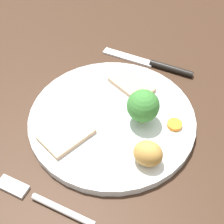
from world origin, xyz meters
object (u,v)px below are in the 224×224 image
Objects in this scene: carrot_coin_front at (175,125)px; fork at (42,200)px; meat_slice_main at (67,134)px; knife at (155,64)px; broccoli_floret at (143,107)px; roast_potato_left at (148,153)px; meat_slice_under at (132,84)px; dinner_plate at (112,119)px.

fork is (-20.03, 11.27, -1.36)cm from carrot_coin_front.
carrot_coin_front is at bearing -54.59° from meat_slice_main.
fork is 0.83× the size of knife.
meat_slice_main is 12.46cm from broccoli_floret.
roast_potato_left is 8.32cm from carrot_coin_front.
meat_slice_main is 3.22× the size of carrot_coin_front.
meat_slice_under is 11.19cm from carrot_coin_front.
carrot_coin_front is at bearing -72.57° from broccoli_floret.
dinner_plate is at bearing 59.01° from roast_potato_left.
dinner_plate reaches higher than fork.
meat_slice_under is at bearing -95.96° from fork.
meat_slice_under is at bearing 37.36° from broccoli_floret.
fork is at bearing 161.41° from broccoli_floret.
roast_potato_left is (1.77, -12.79, 1.55)cm from meat_slice_main.
dinner_plate is 16.45cm from knife.
fork is (-17.11, 1.57, -0.31)cm from dinner_plate.
meat_slice_under is at bearing 34.51° from roast_potato_left.
roast_potato_left is 0.28× the size of fork.
meat_slice_under is at bearing 63.84° from carrot_coin_front.
meat_slice_under is 3.23× the size of carrot_coin_front.
knife is (8.59, -0.83, -1.35)cm from meat_slice_under.
carrot_coin_front is (9.87, -13.88, -0.06)cm from meat_slice_main.
broccoli_floret reaches higher than fork.
roast_potato_left is 1.80× the size of carrot_coin_front.
meat_slice_main reaches higher than dinner_plate.
meat_slice_under reaches higher than knife.
meat_slice_under is 0.50× the size of fork.
carrot_coin_front reaches higher than dinner_plate.
meat_slice_under reaches higher than carrot_coin_front.
meat_slice_main is 0.50× the size of fork.
roast_potato_left reaches higher than meat_slice_main.
meat_slice_under is 15.88cm from roast_potato_left.
meat_slice_main is at bearing 75.54° from knife.
meat_slice_main is at bearing 148.94° from dinner_plate.
roast_potato_left is 7.76cm from broccoli_floret.
meat_slice_under is 8.73cm from knife.
roast_potato_left is 0.23× the size of knife.
meat_slice_main is at bearing 165.47° from meat_slice_under.
knife is at bearing 15.34° from broccoli_floret.
roast_potato_left is at bearing 107.43° from knife.
meat_slice_under reaches higher than fork.
roast_potato_left is at bearing -133.61° from fork.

